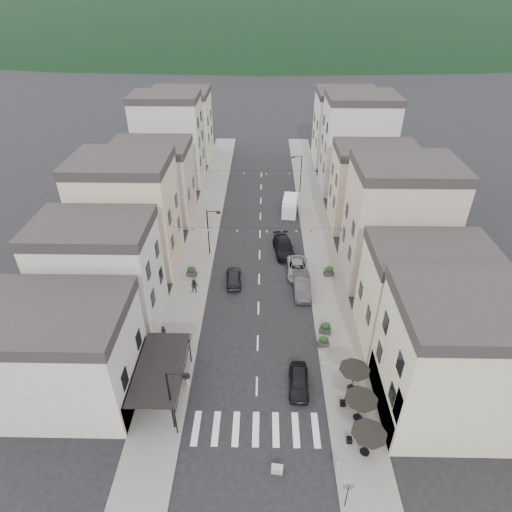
{
  "coord_description": "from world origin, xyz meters",
  "views": [
    {
      "loc": [
        0.38,
        -17.69,
        28.52
      ],
      "look_at": [
        -0.33,
        20.39,
        3.5
      ],
      "focal_mm": 30.0,
      "sensor_mm": 36.0,
      "label": 1
    }
  ],
  "objects_px": {
    "parked_car_b": "(302,286)",
    "parked_car_d": "(284,247)",
    "parked_car_e": "(234,277)",
    "pedestrian_a": "(164,333)",
    "delivery_van": "(290,205)",
    "parked_car_a": "(299,381)",
    "parked_car_c": "(297,268)",
    "pedestrian_b": "(194,286)"
  },
  "relations": [
    {
      "from": "parked_car_b",
      "to": "parked_car_d",
      "type": "height_order",
      "value": "parked_car_b"
    },
    {
      "from": "parked_car_d",
      "to": "parked_car_e",
      "type": "relative_size",
      "value": 1.32
    },
    {
      "from": "parked_car_b",
      "to": "parked_car_d",
      "type": "distance_m",
      "value": 7.95
    },
    {
      "from": "parked_car_b",
      "to": "pedestrian_a",
      "type": "distance_m",
      "value": 15.28
    },
    {
      "from": "delivery_van",
      "to": "pedestrian_a",
      "type": "xyz_separation_m",
      "value": [
        -12.87,
        -26.09,
        -0.26
      ]
    },
    {
      "from": "parked_car_b",
      "to": "parked_car_d",
      "type": "bearing_deg",
      "value": 101.41
    },
    {
      "from": "parked_car_a",
      "to": "parked_car_e",
      "type": "height_order",
      "value": "parked_car_e"
    },
    {
      "from": "parked_car_d",
      "to": "delivery_van",
      "type": "xyz_separation_m",
      "value": [
        1.25,
        10.76,
        0.37
      ]
    },
    {
      "from": "parked_car_b",
      "to": "parked_car_c",
      "type": "bearing_deg",
      "value": 93.9
    },
    {
      "from": "parked_car_b",
      "to": "parked_car_e",
      "type": "distance_m",
      "value": 7.56
    },
    {
      "from": "pedestrian_b",
      "to": "parked_car_d",
      "type": "bearing_deg",
      "value": 52.04
    },
    {
      "from": "parked_car_b",
      "to": "pedestrian_a",
      "type": "bearing_deg",
      "value": -150.96
    },
    {
      "from": "parked_car_a",
      "to": "parked_car_d",
      "type": "xyz_separation_m",
      "value": [
        -0.51,
        20.54,
        0.1
      ]
    },
    {
      "from": "parked_car_a",
      "to": "pedestrian_b",
      "type": "distance_m",
      "value": 16.04
    },
    {
      "from": "parked_car_b",
      "to": "delivery_van",
      "type": "relative_size",
      "value": 0.97
    },
    {
      "from": "delivery_van",
      "to": "pedestrian_b",
      "type": "relative_size",
      "value": 3.05
    },
    {
      "from": "parked_car_b",
      "to": "parked_car_e",
      "type": "xyz_separation_m",
      "value": [
        -7.4,
        1.54,
        -0.11
      ]
    },
    {
      "from": "parked_car_a",
      "to": "delivery_van",
      "type": "xyz_separation_m",
      "value": [
        0.74,
        31.3,
        0.47
      ]
    },
    {
      "from": "parked_car_a",
      "to": "pedestrian_a",
      "type": "bearing_deg",
      "value": 159.32
    },
    {
      "from": "parked_car_d",
      "to": "pedestrian_a",
      "type": "xyz_separation_m",
      "value": [
        -11.62,
        -15.33,
        0.11
      ]
    },
    {
      "from": "pedestrian_b",
      "to": "parked_car_b",
      "type": "bearing_deg",
      "value": 14.29
    },
    {
      "from": "parked_car_d",
      "to": "delivery_van",
      "type": "relative_size",
      "value": 1.06
    },
    {
      "from": "parked_car_d",
      "to": "pedestrian_a",
      "type": "bearing_deg",
      "value": -134.75
    },
    {
      "from": "parked_car_b",
      "to": "parked_car_a",
      "type": "bearing_deg",
      "value": -95.74
    },
    {
      "from": "parked_car_a",
      "to": "parked_car_c",
      "type": "relative_size",
      "value": 0.81
    },
    {
      "from": "parked_car_e",
      "to": "parked_car_d",
      "type": "bearing_deg",
      "value": -136.79
    },
    {
      "from": "parked_car_a",
      "to": "parked_car_d",
      "type": "height_order",
      "value": "parked_car_d"
    },
    {
      "from": "parked_car_a",
      "to": "pedestrian_b",
      "type": "xyz_separation_m",
      "value": [
        -10.3,
        12.3,
        0.27
      ]
    },
    {
      "from": "parked_car_a",
      "to": "parked_car_d",
      "type": "distance_m",
      "value": 20.55
    },
    {
      "from": "pedestrian_a",
      "to": "parked_car_c",
      "type": "bearing_deg",
      "value": 30.54
    },
    {
      "from": "parked_car_c",
      "to": "pedestrian_b",
      "type": "distance_m",
      "value": 11.83
    },
    {
      "from": "delivery_van",
      "to": "pedestrian_b",
      "type": "bearing_deg",
      "value": -113.24
    },
    {
      "from": "parked_car_e",
      "to": "pedestrian_a",
      "type": "relative_size",
      "value": 2.65
    },
    {
      "from": "parked_car_e",
      "to": "delivery_van",
      "type": "distance_m",
      "value": 18.38
    },
    {
      "from": "parked_car_b",
      "to": "delivery_van",
      "type": "distance_m",
      "value": 18.54
    },
    {
      "from": "parked_car_c",
      "to": "pedestrian_b",
      "type": "relative_size",
      "value": 2.97
    },
    {
      "from": "parked_car_c",
      "to": "pedestrian_b",
      "type": "bearing_deg",
      "value": -160.14
    },
    {
      "from": "delivery_van",
      "to": "parked_car_e",
      "type": "bearing_deg",
      "value": -105.47
    },
    {
      "from": "parked_car_b",
      "to": "pedestrian_b",
      "type": "distance_m",
      "value": 11.45
    },
    {
      "from": "delivery_van",
      "to": "pedestrian_a",
      "type": "distance_m",
      "value": 29.09
    },
    {
      "from": "pedestrian_b",
      "to": "parked_car_c",
      "type": "bearing_deg",
      "value": 31.1
    },
    {
      "from": "parked_car_c",
      "to": "pedestrian_a",
      "type": "xyz_separation_m",
      "value": [
        -13.01,
        -10.97,
        0.21
      ]
    }
  ]
}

